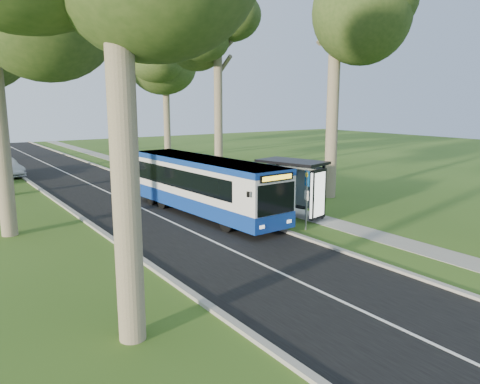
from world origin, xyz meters
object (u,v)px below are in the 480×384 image
at_px(bus_stop_sign, 307,193).
at_px(bus_shelter, 300,178).
at_px(litter_bin, 246,200).
at_px(car_white, 2,172).
at_px(car_silver, 5,168).
at_px(bus, 204,186).

relative_size(bus_stop_sign, bus_shelter, 0.75).
distance_m(bus_shelter, litter_bin, 3.76).
distance_m(bus_stop_sign, car_white, 25.06).
bearing_deg(bus_stop_sign, car_white, 127.64).
height_order(bus_stop_sign, car_silver, bus_stop_sign).
bearing_deg(bus, car_white, 108.58).
distance_m(bus_shelter, car_white, 23.94).
bearing_deg(litter_bin, bus_stop_sign, -91.92).
bearing_deg(bus_stop_sign, car_silver, 125.06).
distance_m(bus_stop_sign, car_silver, 26.78).
distance_m(car_white, car_silver, 2.09).
relative_size(bus_shelter, litter_bin, 3.69).
xyz_separation_m(bus, car_white, (-7.19, 17.85, -0.86)).
relative_size(bus_stop_sign, litter_bin, 2.76).
bearing_deg(bus, litter_bin, -8.54).
bearing_deg(car_white, car_silver, 92.24).
bearing_deg(car_silver, bus_stop_sign, -83.31).
bearing_deg(car_white, litter_bin, -46.58).
bearing_deg(car_silver, bus, -84.49).
relative_size(bus, bus_shelter, 3.00).
bearing_deg(bus_stop_sign, litter_bin, 103.27).
xyz_separation_m(bus_shelter, litter_bin, (-1.06, 3.24, -1.58)).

